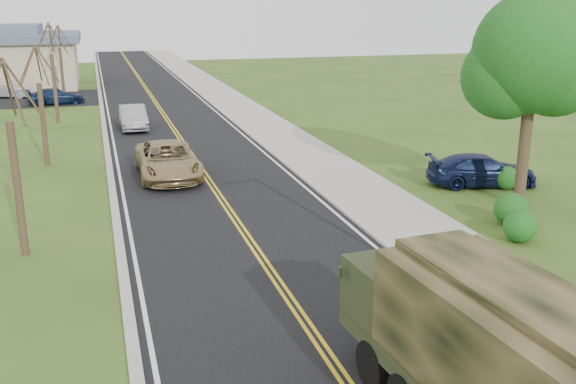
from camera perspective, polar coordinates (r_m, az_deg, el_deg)
name	(u,v)px	position (r m, az deg, el deg)	size (l,w,h in m)	color
road	(157,105)	(51.06, -11.56, 7.60)	(8.00, 120.00, 0.01)	black
curb_right	(210,102)	(51.59, -6.93, 7.96)	(0.30, 120.00, 0.12)	#9E998E
sidewalk_right	(232,101)	(51.91, -5.01, 8.06)	(3.20, 120.00, 0.10)	#9E998E
curb_left	(101,107)	(50.86, -16.25, 7.29)	(0.30, 120.00, 0.10)	#9E998E
leafy_tree	(533,62)	(25.63, 20.98, 10.75)	(4.83, 4.50, 8.10)	#38281C
bare_tree_a	(16,173)	(21.04, -23.04, 1.53)	(1.93, 2.26, 6.08)	#38281C
bare_tree_b	(42,115)	(32.80, -21.00, 6.43)	(1.83, 2.14, 5.73)	#38281C
bare_tree_c	(54,80)	(44.63, -20.08, 9.30)	(2.04, 2.39, 6.42)	#38281C
bare_tree_d	(61,67)	(56.58, -19.49, 10.44)	(1.88, 2.20, 5.91)	#38281C
military_truck	(483,344)	(11.94, 16.98, -12.83)	(2.75, 6.71, 3.27)	black
suv_champagne	(168,160)	(29.35, -10.66, 2.79)	(2.60, 5.64, 1.57)	tan
sedan_silver	(133,117)	(41.32, -13.59, 6.46)	(1.54, 4.42, 1.46)	#A3A3A8
pickup_navy	(482,170)	(28.77, 16.84, 1.86)	(1.89, 4.64, 1.35)	#10193B
utility_box_near	(512,310)	(16.50, 19.25, -9.90)	(0.60, 0.50, 0.80)	#1D4B1A
lot_car_silver	(9,91)	(58.47, -23.52, 8.26)	(1.29, 3.70, 1.22)	#B8B9BD
lot_car_navy	(56,96)	(53.47, -19.92, 8.00)	(1.72, 4.23, 1.23)	#101F3B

